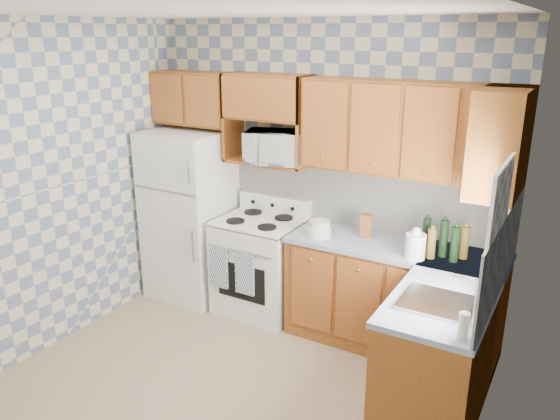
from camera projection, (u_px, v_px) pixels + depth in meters
The scene contains 31 objects.
floor at pixel (224, 395), 4.06m from camera, with size 3.40×3.40×0.00m, color #91795F.
back_wall at pixel (322, 174), 4.96m from camera, with size 3.40×0.02×2.70m, color slate.
right_wall at pixel (482, 280), 2.84m from camera, with size 0.02×3.20×2.70m, color slate.
backsplash_back at pixel (362, 196), 4.81m from camera, with size 2.60×0.01×0.56m, color silver.
backsplash_right at pixel (502, 254), 3.55m from camera, with size 0.01×1.60×0.56m, color silver.
refrigerator at pixel (190, 215), 5.44m from camera, with size 0.75×0.70×1.68m, color silver.
stove_body at pixel (260, 266), 5.20m from camera, with size 0.76×0.65×0.90m, color silver.
cooktop at pixel (260, 221), 5.06m from camera, with size 0.76×0.65×0.03m, color silver.
backguard at pixel (275, 204), 5.25m from camera, with size 0.76×0.08×0.17m, color silver.
dish_towel_left at pixel (219, 267), 5.00m from camera, with size 0.19×0.03×0.41m, color navy.
dish_towel_right at pixel (245, 273), 4.87m from camera, with size 0.19×0.03×0.41m, color navy.
base_cabinets_back at pixel (392, 298), 4.61m from camera, with size 1.75×0.60×0.88m, color #64340F.
base_cabinets_right at pixel (446, 344), 3.92m from camera, with size 0.60×1.60×0.88m, color #64340F.
countertop_back at pixel (395, 247), 4.46m from camera, with size 1.77×0.63×0.04m, color slate.
countertop_right at pixel (451, 286), 3.78m from camera, with size 0.63×1.60×0.04m, color slate.
upper_cabinets_back at pixel (409, 129), 4.28m from camera, with size 1.75×0.33×0.74m, color #64340F.
upper_cabinets_fridge at pixel (195, 98), 5.25m from camera, with size 0.82×0.33×0.50m, color #64340F.
upper_cabinets_right at pixel (501, 142), 3.79m from camera, with size 0.33×0.70×0.74m, color #64340F.
microwave_shelf at pixel (268, 162), 5.02m from camera, with size 0.80×0.33×0.03m, color #64340F.
microwave at pixel (276, 147), 4.87m from camera, with size 0.53×0.36×0.29m, color silver.
sink at pixel (439, 304), 3.48m from camera, with size 0.48×0.40×0.03m, color #B7B7BC.
window at pixel (496, 235), 3.18m from camera, with size 0.02×0.66×0.86m, color silver.
bottle_0 at pixel (444, 238), 4.19m from camera, with size 0.07×0.07×0.30m, color black.
bottle_1 at pixel (455, 244), 4.10m from camera, with size 0.07×0.07×0.28m, color black.
bottle_2 at pixel (464, 243), 4.16m from camera, with size 0.07×0.07×0.26m, color brown.
bottle_3 at pixel (431, 244), 4.17m from camera, with size 0.07×0.07×0.24m, color brown.
bottle_4 at pixel (426, 234), 4.31m from camera, with size 0.07×0.07×0.27m, color black.
knife_block at pixel (366, 226), 4.60m from camera, with size 0.09×0.09×0.20m, color brown.
electric_kettle at pixel (415, 246), 4.17m from camera, with size 0.15×0.15×0.20m, color silver.
food_containers at pixel (319, 228), 4.64m from camera, with size 0.20×0.20×0.14m, color beige, non-canonical shape.
soap_bottle at pixel (463, 327), 3.06m from camera, with size 0.06×0.06×0.17m, color beige.
Camera 1 is at (2.08, -2.76, 2.58)m, focal length 35.00 mm.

